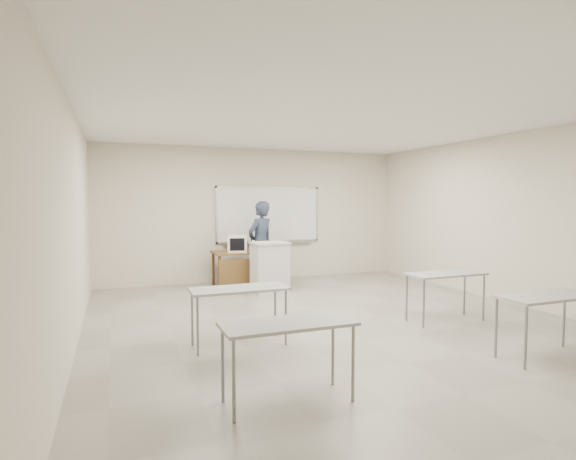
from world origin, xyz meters
name	(u,v)px	position (x,y,z in m)	size (l,w,h in m)	color
floor	(335,323)	(0.00, 0.00, -0.01)	(7.00, 8.00, 0.01)	gray
whiteboard	(269,215)	(0.30, 3.97, 1.48)	(2.48, 0.10, 1.31)	white
student_desks	(387,296)	(0.00, -1.35, 0.67)	(4.40, 2.20, 0.73)	gray
instructor_desk	(249,261)	(-0.40, 3.19, 0.55)	(1.47, 0.74, 0.75)	brown
podium	(270,267)	(-0.17, 2.50, 0.50)	(0.71, 0.52, 1.00)	silver
crt_monitor	(238,243)	(-0.65, 3.18, 0.93)	(0.39, 0.44, 0.37)	beige
laptop	(262,247)	(-0.02, 3.46, 0.81)	(0.37, 0.34, 0.27)	black
mouse	(256,249)	(-0.20, 3.35, 0.77)	(0.10, 0.07, 0.04)	#A8AAB0
keyboard	(264,242)	(-0.32, 2.38, 1.01)	(0.41, 0.14, 0.02)	beige
presenter	(261,244)	(-0.16, 3.14, 0.90)	(0.66, 0.43, 1.81)	black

